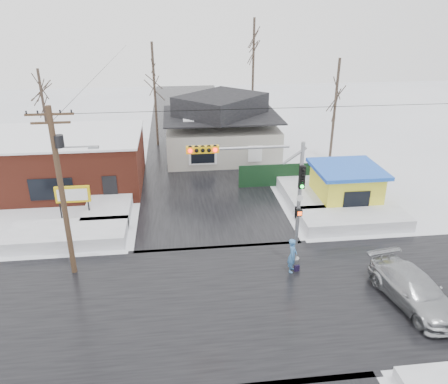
{
  "coord_description": "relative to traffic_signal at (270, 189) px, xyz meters",
  "views": [
    {
      "loc": [
        -2.34,
        -17.13,
        13.32
      ],
      "look_at": [
        0.45,
        6.42,
        3.0
      ],
      "focal_mm": 35.0,
      "sensor_mm": 36.0,
      "label": 1
    }
  ],
  "objects": [
    {
      "name": "fence",
      "position": [
        4.07,
        11.03,
        -3.64
      ],
      "size": [
        8.0,
        0.12,
        1.8
      ],
      "primitive_type": "cube",
      "color": "black",
      "rests_on": "ground"
    },
    {
      "name": "shopping_bag",
      "position": [
        1.46,
        -0.82,
        -4.36
      ],
      "size": [
        0.3,
        0.18,
        0.35
      ],
      "primitive_type": "cube",
      "rotation": [
        0.0,
        0.0,
        0.23
      ],
      "color": "black",
      "rests_on": "ground"
    },
    {
      "name": "tree_far_left",
      "position": [
        -6.43,
        23.03,
        3.41
      ],
      "size": [
        3.0,
        3.0,
        10.0
      ],
      "color": "#332821",
      "rests_on": "ground"
    },
    {
      "name": "kiosk",
      "position": [
        7.07,
        7.03,
        -3.08
      ],
      "size": [
        4.6,
        4.6,
        2.88
      ],
      "color": "yellow",
      "rests_on": "ground"
    },
    {
      "name": "pedestrian",
      "position": [
        1.18,
        -0.76,
        -3.57
      ],
      "size": [
        0.71,
        0.84,
        1.94
      ],
      "primitive_type": "imported",
      "rotation": [
        0.0,
        0.0,
        1.15
      ],
      "color": "teal",
      "rests_on": "ground"
    },
    {
      "name": "tree_far_right",
      "position": [
        9.57,
        17.03,
        2.62
      ],
      "size": [
        3.0,
        3.0,
        9.0
      ],
      "color": "#332821",
      "rests_on": "ground"
    },
    {
      "name": "snowbank_nside_e",
      "position": [
        4.57,
        9.03,
        -4.14
      ],
      "size": [
        3.0,
        8.0,
        0.8
      ],
      "primitive_type": "cube",
      "color": "white",
      "rests_on": "ground"
    },
    {
      "name": "house",
      "position": [
        -0.43,
        19.03,
        -1.92
      ],
      "size": [
        10.4,
        8.4,
        5.76
      ],
      "color": "#B4AFA2",
      "rests_on": "ground"
    },
    {
      "name": "road_ns",
      "position": [
        -2.43,
        -2.97,
        -4.53
      ],
      "size": [
        10.0,
        120.0,
        0.02
      ],
      "primitive_type": "cube",
      "color": "black",
      "rests_on": "ground"
    },
    {
      "name": "car",
      "position": [
        6.23,
        -4.09,
        -3.77
      ],
      "size": [
        3.02,
        5.6,
        1.54
      ],
      "primitive_type": "imported",
      "rotation": [
        0.0,
        0.0,
        0.17
      ],
      "color": "#A4A7AB",
      "rests_on": "ground"
    },
    {
      "name": "snowbank_nw",
      "position": [
        -11.43,
        4.03,
        -4.14
      ],
      "size": [
        7.0,
        3.0,
        0.8
      ],
      "primitive_type": "cube",
      "color": "white",
      "rests_on": "ground"
    },
    {
      "name": "marquee_sign",
      "position": [
        -11.43,
        6.53,
        -2.62
      ],
      "size": [
        2.2,
        0.21,
        2.55
      ],
      "color": "black",
      "rests_on": "ground"
    },
    {
      "name": "utility_pole",
      "position": [
        -10.36,
        0.53,
        0.57
      ],
      "size": [
        3.15,
        0.44,
        9.0
      ],
      "color": "#382619",
      "rests_on": "ground"
    },
    {
      "name": "traffic_signal",
      "position": [
        0.0,
        0.0,
        0.0
      ],
      "size": [
        6.05,
        0.68,
        7.0
      ],
      "color": "gray",
      "rests_on": "ground"
    },
    {
      "name": "ground",
      "position": [
        -2.43,
        -2.97,
        -4.54
      ],
      "size": [
        120.0,
        120.0,
        0.0
      ],
      "primitive_type": "plane",
      "color": "white",
      "rests_on": "ground"
    },
    {
      "name": "snowbank_ne",
      "position": [
        6.57,
        4.03,
        -4.14
      ],
      "size": [
        7.0,
        3.0,
        0.8
      ],
      "primitive_type": "cube",
      "color": "white",
      "rests_on": "ground"
    },
    {
      "name": "snowbank_nside_w",
      "position": [
        -9.43,
        9.03,
        -4.14
      ],
      "size": [
        3.0,
        8.0,
        0.8
      ],
      "primitive_type": "cube",
      "color": "white",
      "rests_on": "ground"
    },
    {
      "name": "brick_building",
      "position": [
        -13.43,
        13.03,
        -2.46
      ],
      "size": [
        12.2,
        8.2,
        4.12
      ],
      "color": "maroon",
      "rests_on": "ground"
    },
    {
      "name": "road_ew",
      "position": [
        -2.43,
        -2.97,
        -4.53
      ],
      "size": [
        120.0,
        10.0,
        0.02
      ],
      "primitive_type": "cube",
      "color": "black",
      "rests_on": "ground"
    },
    {
      "name": "tree_far_mid",
      "position": [
        3.57,
        25.03,
        5.0
      ],
      "size": [
        3.0,
        3.0,
        12.0
      ],
      "color": "#332821",
      "rests_on": "ground"
    },
    {
      "name": "tree_far_west",
      "position": [
        -16.43,
        21.03,
        1.82
      ],
      "size": [
        3.0,
        3.0,
        8.0
      ],
      "color": "#332821",
      "rests_on": "ground"
    }
  ]
}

